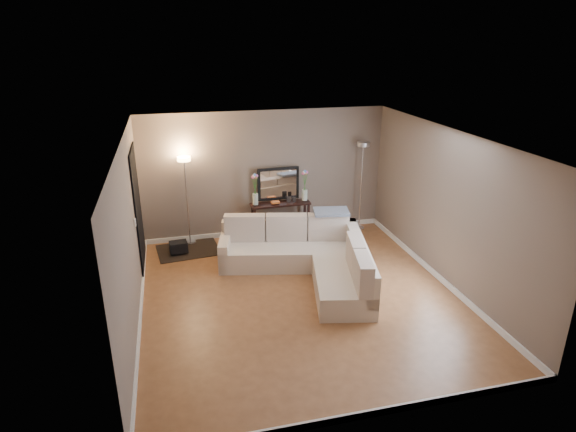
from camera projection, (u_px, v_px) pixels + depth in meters
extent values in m
cube|color=#965D36|center=(300.00, 296.00, 7.81)|extent=(5.00, 5.50, 0.01)
cube|color=white|center=(301.00, 137.00, 6.89)|extent=(5.00, 5.50, 0.01)
cube|color=#75655A|center=(265.00, 174.00, 9.86)|extent=(5.00, 0.02, 2.60)
cube|color=#75655A|center=(373.00, 319.00, 4.84)|extent=(5.00, 0.02, 2.60)
cube|color=#75655A|center=(129.00, 237.00, 6.79)|extent=(0.02, 5.50, 2.60)
cube|color=#75655A|center=(447.00, 208.00, 7.91)|extent=(0.02, 5.50, 2.60)
cube|color=white|center=(266.00, 231.00, 10.28)|extent=(5.00, 0.03, 0.10)
cube|color=white|center=(365.00, 415.00, 5.31)|extent=(5.00, 0.03, 0.10)
cube|color=white|center=(141.00, 313.00, 7.23)|extent=(0.03, 5.50, 0.10)
cube|color=white|center=(438.00, 276.00, 8.35)|extent=(0.03, 5.50, 0.10)
cube|color=black|center=(138.00, 210.00, 8.41)|extent=(0.02, 1.20, 2.20)
cube|color=white|center=(135.00, 222.00, 7.60)|extent=(0.02, 0.08, 0.12)
cube|color=beige|center=(290.00, 254.00, 8.84)|extent=(2.64, 1.39, 0.39)
cube|color=beige|center=(289.00, 234.00, 9.06)|extent=(2.49, 0.73, 0.54)
cube|color=beige|center=(225.00, 251.00, 8.79)|extent=(0.36, 0.89, 0.54)
cube|color=beige|center=(343.00, 286.00, 7.74)|extent=(1.18, 1.69, 0.39)
cube|color=beige|center=(360.00, 259.00, 8.06)|extent=(0.71, 2.40, 0.54)
cube|color=beige|center=(245.00, 228.00, 8.88)|extent=(0.78, 0.37, 0.50)
cube|color=beige|center=(287.00, 227.00, 8.90)|extent=(0.78, 0.37, 0.50)
cube|color=beige|center=(328.00, 227.00, 8.92)|extent=(0.78, 0.37, 0.50)
cube|color=beige|center=(355.00, 253.00, 7.86)|extent=(0.36, 0.72, 0.50)
cube|color=beige|center=(363.00, 274.00, 7.18)|extent=(0.36, 0.72, 0.50)
cube|color=slate|center=(331.00, 212.00, 8.83)|extent=(0.69, 0.47, 0.08)
cube|color=black|center=(280.00, 204.00, 9.84)|extent=(1.23, 0.36, 0.04)
cube|color=black|center=(255.00, 226.00, 9.71)|extent=(0.04, 0.04, 0.72)
cube|color=black|center=(253.00, 221.00, 9.95)|extent=(0.04, 0.04, 0.72)
cube|color=black|center=(308.00, 221.00, 9.99)|extent=(0.04, 0.04, 0.72)
cube|color=black|center=(305.00, 216.00, 10.23)|extent=(0.04, 0.04, 0.72)
cube|color=black|center=(281.00, 229.00, 10.04)|extent=(1.16, 0.33, 0.03)
cube|color=#BF3333|center=(257.00, 227.00, 9.88)|extent=(0.03, 0.15, 0.18)
cube|color=#3359A5|center=(259.00, 227.00, 9.88)|extent=(0.04, 0.15, 0.20)
cube|color=gold|center=(261.00, 226.00, 9.89)|extent=(0.04, 0.15, 0.22)
cube|color=#3F7F4C|center=(263.00, 227.00, 9.91)|extent=(0.05, 0.15, 0.18)
cube|color=#994C99|center=(265.00, 226.00, 9.92)|extent=(0.03, 0.15, 0.20)
cube|color=orange|center=(267.00, 225.00, 9.92)|extent=(0.04, 0.15, 0.22)
cube|color=#262626|center=(269.00, 226.00, 9.94)|extent=(0.04, 0.15, 0.18)
cube|color=#4C99B2|center=(271.00, 225.00, 9.95)|extent=(0.05, 0.15, 0.20)
cube|color=#B2A58C|center=(274.00, 225.00, 9.96)|extent=(0.03, 0.15, 0.22)
cube|color=brown|center=(275.00, 225.00, 9.97)|extent=(0.04, 0.15, 0.18)
cube|color=navy|center=(277.00, 225.00, 9.98)|extent=(0.04, 0.15, 0.20)
cube|color=gold|center=(280.00, 224.00, 9.99)|extent=(0.05, 0.15, 0.22)
cube|color=black|center=(278.00, 184.00, 9.84)|extent=(0.87, 0.06, 0.68)
cube|color=white|center=(279.00, 184.00, 9.82)|extent=(0.75, 0.03, 0.57)
cube|color=orange|center=(275.00, 202.00, 9.76)|extent=(0.17, 0.12, 0.04)
cube|color=black|center=(289.00, 199.00, 9.79)|extent=(0.09, 0.02, 0.12)
cube|color=black|center=(294.00, 199.00, 9.82)|extent=(0.08, 0.02, 0.10)
cylinder|color=silver|center=(255.00, 199.00, 9.65)|extent=(0.12, 0.12, 0.23)
cylinder|color=#38722D|center=(254.00, 187.00, 9.55)|extent=(0.09, 0.01, 0.39)
sphere|color=#E5598C|center=(253.00, 177.00, 9.48)|extent=(0.07, 0.07, 0.07)
cylinder|color=#38722D|center=(255.00, 186.00, 9.55)|extent=(0.05, 0.01, 0.41)
sphere|color=white|center=(254.00, 176.00, 9.48)|extent=(0.07, 0.07, 0.07)
cylinder|color=#38722D|center=(255.00, 186.00, 9.55)|extent=(0.01, 0.01, 0.43)
sphere|color=#598CE5|center=(255.00, 175.00, 9.47)|extent=(0.07, 0.07, 0.07)
cylinder|color=#38722D|center=(255.00, 187.00, 9.56)|extent=(0.05, 0.01, 0.39)
sphere|color=#E58C4C|center=(256.00, 177.00, 9.49)|extent=(0.07, 0.07, 0.07)
cylinder|color=#38722D|center=(256.00, 186.00, 9.56)|extent=(0.10, 0.01, 0.41)
sphere|color=#D866B2|center=(257.00, 176.00, 9.49)|extent=(0.07, 0.07, 0.07)
cylinder|color=silver|center=(305.00, 195.00, 9.90)|extent=(0.12, 0.12, 0.23)
cylinder|color=#38722D|center=(304.00, 183.00, 9.81)|extent=(0.09, 0.01, 0.39)
sphere|color=#E5598C|center=(303.00, 173.00, 9.73)|extent=(0.07, 0.07, 0.07)
cylinder|color=#38722D|center=(304.00, 182.00, 9.80)|extent=(0.05, 0.01, 0.41)
sphere|color=white|center=(304.00, 172.00, 9.73)|extent=(0.07, 0.07, 0.07)
cylinder|color=#38722D|center=(305.00, 182.00, 9.80)|extent=(0.01, 0.01, 0.43)
sphere|color=#598CE5|center=(305.00, 171.00, 9.73)|extent=(0.07, 0.07, 0.07)
cylinder|color=#38722D|center=(305.00, 183.00, 9.81)|extent=(0.05, 0.01, 0.39)
sphere|color=#E58C4C|center=(306.00, 173.00, 9.74)|extent=(0.07, 0.07, 0.07)
cylinder|color=#38722D|center=(306.00, 182.00, 9.81)|extent=(0.10, 0.01, 0.41)
sphere|color=#D866B2|center=(307.00, 172.00, 9.74)|extent=(0.07, 0.07, 0.07)
cylinder|color=silver|center=(190.00, 242.00, 9.79)|extent=(0.26, 0.26, 0.03)
cylinder|color=silver|center=(187.00, 203.00, 9.49)|extent=(0.03, 0.03, 1.71)
cylinder|color=#FFBF72|center=(184.00, 159.00, 9.18)|extent=(0.28, 0.28, 0.08)
cylinder|color=silver|center=(359.00, 228.00, 10.53)|extent=(0.26, 0.26, 0.03)
cylinder|color=silver|center=(361.00, 188.00, 10.21)|extent=(0.03, 0.03, 1.82)
cylinder|color=silver|center=(363.00, 144.00, 9.87)|extent=(0.29, 0.29, 0.08)
cube|color=black|center=(188.00, 250.00, 9.46)|extent=(1.27, 1.01, 0.02)
cube|color=black|center=(179.00, 247.00, 9.27)|extent=(0.36, 0.27, 0.22)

